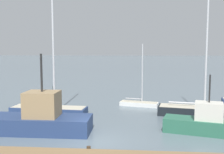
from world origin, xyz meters
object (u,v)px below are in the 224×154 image
at_px(fishing_boat_2, 39,119).
at_px(sailboat_1, 49,107).
at_px(fishing_boat_0, 205,123).
at_px(channel_buoy_0, 53,94).
at_px(sailboat_3, 139,103).
at_px(sailboat_4, 198,110).

bearing_deg(fishing_boat_2, sailboat_1, 101.32).
xyz_separation_m(fishing_boat_0, fishing_boat_2, (-12.27, -0.74, 0.21)).
height_order(sailboat_1, channel_buoy_0, sailboat_1).
xyz_separation_m(sailboat_3, fishing_boat_2, (-7.64, -9.95, 0.69)).
xyz_separation_m(sailboat_3, fishing_boat_0, (4.63, -9.22, 0.48)).
distance_m(sailboat_1, channel_buoy_0, 9.05).
bearing_deg(sailboat_4, fishing_boat_2, -144.43).
distance_m(sailboat_4, fishing_boat_2, 14.22).
distance_m(sailboat_1, fishing_boat_2, 6.02).
bearing_deg(channel_buoy_0, fishing_boat_2, -76.52).
bearing_deg(fishing_boat_0, sailboat_1, 174.40).
relative_size(sailboat_3, channel_buoy_0, 4.65).
relative_size(sailboat_1, channel_buoy_0, 9.72).
bearing_deg(fishing_boat_0, sailboat_3, 132.06).
height_order(sailboat_1, fishing_boat_2, sailboat_1).
relative_size(sailboat_1, fishing_boat_0, 2.34).
bearing_deg(fishing_boat_2, sailboat_4, 24.20).
distance_m(sailboat_3, sailboat_4, 6.76).
xyz_separation_m(sailboat_1, sailboat_3, (8.81, 4.06, -0.32)).
xyz_separation_m(sailboat_4, channel_buoy_0, (-16.48, 8.82, -0.26)).
bearing_deg(sailboat_4, sailboat_1, -168.88).
bearing_deg(fishing_boat_2, sailboat_3, 52.56).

